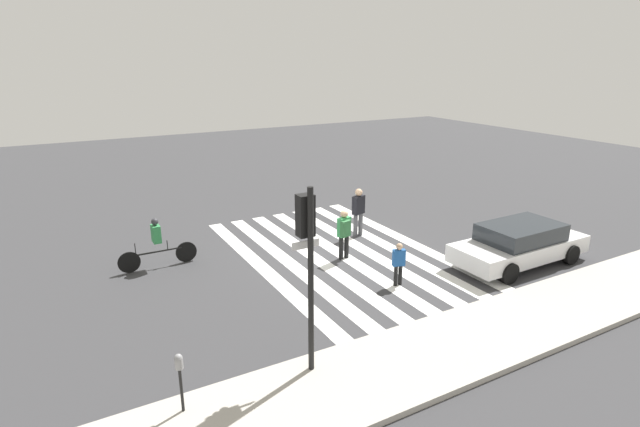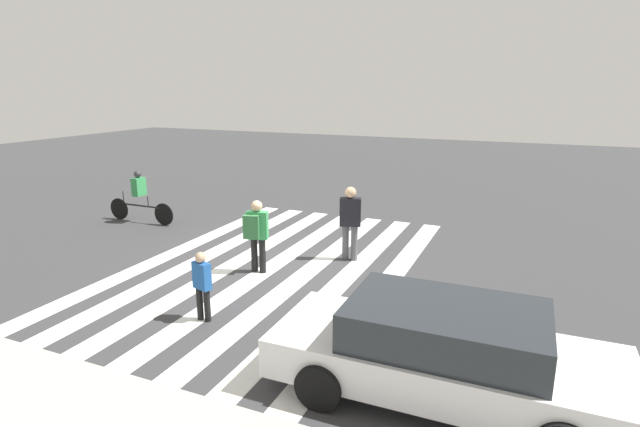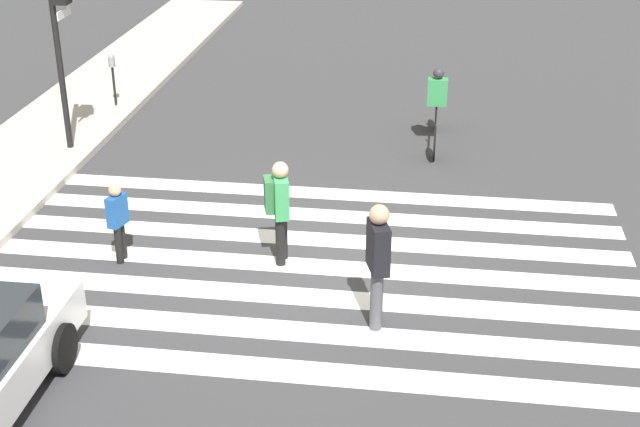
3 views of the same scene
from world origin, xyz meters
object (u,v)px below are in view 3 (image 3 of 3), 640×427
at_px(parking_meter, 112,69).
at_px(pedestrian_child_with_backpack, 279,204).
at_px(pedestrian_adult_yellow_jacket, 118,218).
at_px(cyclist_near_curb, 437,104).
at_px(pedestrian_adult_tall_backpack, 378,259).
at_px(traffic_light, 60,13).

bearing_deg(parking_meter, pedestrian_child_with_backpack, -142.83).
xyz_separation_m(pedestrian_adult_yellow_jacket, cyclist_near_curb, (5.80, -4.73, 0.13)).
bearing_deg(pedestrian_adult_tall_backpack, parking_meter, -158.59).
bearing_deg(pedestrian_adult_yellow_jacket, traffic_light, -132.98).
relative_size(pedestrian_adult_yellow_jacket, pedestrian_child_with_backpack, 0.78).
bearing_deg(cyclist_near_curb, pedestrian_adult_tall_backpack, 174.54).
bearing_deg(cyclist_near_curb, pedestrian_child_with_backpack, 157.10).
bearing_deg(pedestrian_adult_tall_backpack, pedestrian_child_with_backpack, -152.28).
height_order(parking_meter, pedestrian_adult_yellow_jacket, parking_meter).
xyz_separation_m(pedestrian_adult_yellow_jacket, pedestrian_child_with_backpack, (0.32, -2.45, 0.25)).
distance_m(traffic_light, parking_meter, 3.26).
relative_size(traffic_light, pedestrian_child_with_backpack, 2.44).
bearing_deg(cyclist_near_curb, traffic_light, 102.08).
height_order(traffic_light, parking_meter, traffic_light).
bearing_deg(traffic_light, pedestrian_adult_yellow_jacket, -150.25).
relative_size(parking_meter, pedestrian_child_with_backpack, 0.80).
relative_size(pedestrian_child_with_backpack, cyclist_near_curb, 0.68).
distance_m(pedestrian_adult_tall_backpack, pedestrian_adult_yellow_jacket, 4.30).
relative_size(pedestrian_adult_tall_backpack, cyclist_near_curb, 0.74).
bearing_deg(traffic_light, parking_meter, 2.76).
relative_size(pedestrian_adult_yellow_jacket, cyclist_near_curb, 0.53).
xyz_separation_m(traffic_light, cyclist_near_curb, (1.56, -7.16, -1.98)).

